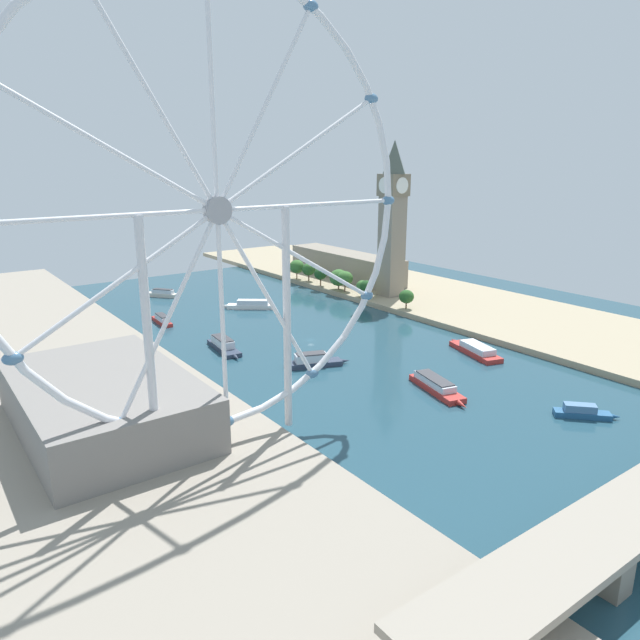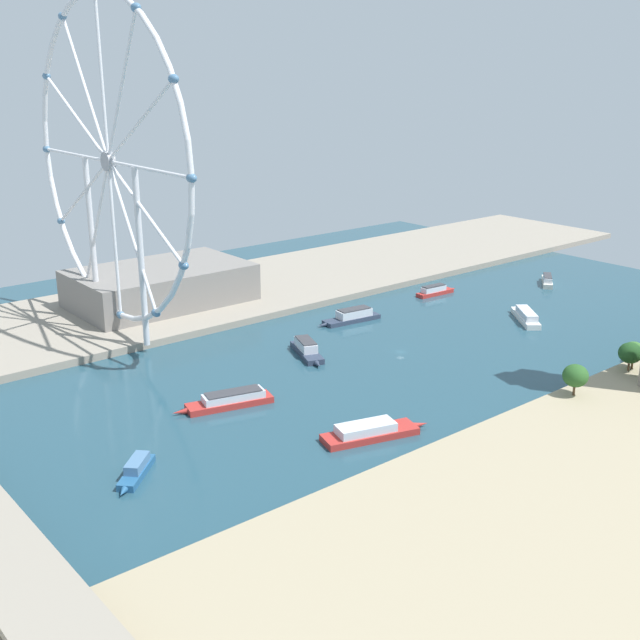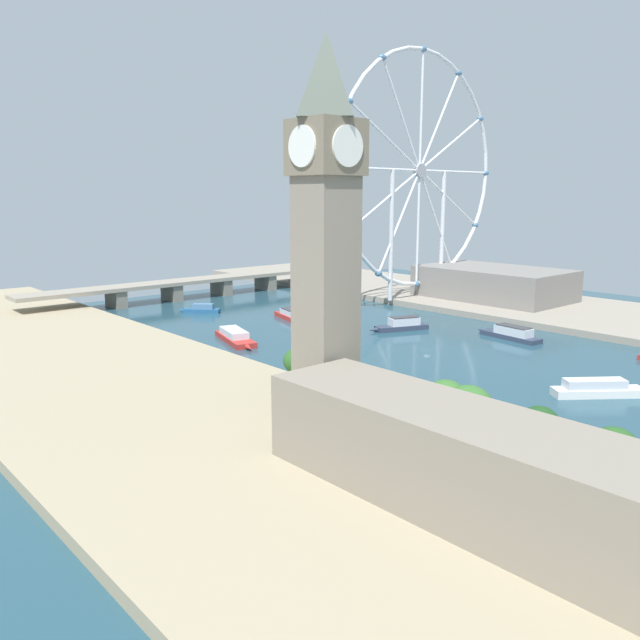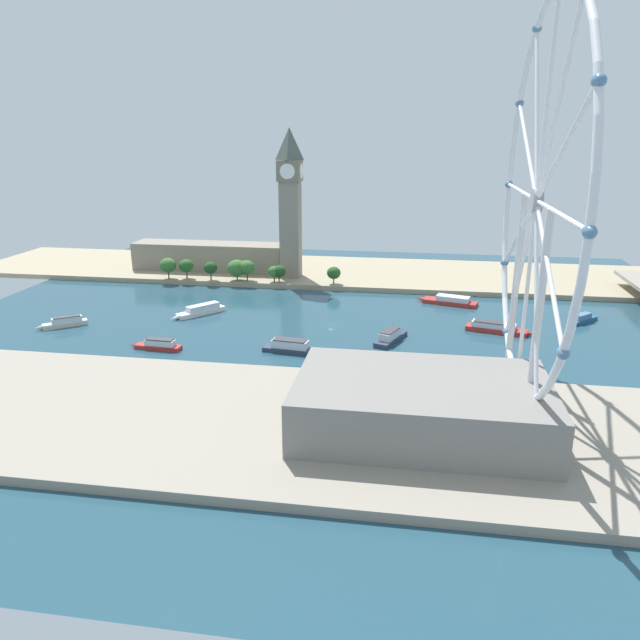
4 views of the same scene
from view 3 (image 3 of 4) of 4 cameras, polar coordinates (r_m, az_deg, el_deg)
The scene contains 15 objects.
ground_plane at distance 248.97m, azimuth 9.58°, elevation -2.66°, with size 392.21×392.21×0.00m, color #234756.
riverbank_left at distance 179.37m, azimuth -13.61°, elevation -7.81°, with size 90.00×520.00×3.00m, color tan.
riverbank_right at distance 340.79m, azimuth 21.45°, elevation 0.71°, with size 90.00×520.00×3.00m, color gray.
clock_tower at distance 151.94m, azimuth 0.53°, elevation 8.21°, with size 15.09×15.09×92.33m.
parliament_block at distance 114.50m, azimuth 16.47°, elevation -13.49°, with size 22.00×102.15×18.03m, color gray.
tree_row_embankment at distance 149.88m, azimuth 14.07°, elevation -7.87°, with size 13.68×115.30×13.39m.
ferris_wheel at distance 356.46m, azimuth 8.97°, elevation 13.05°, with size 128.82×3.20×132.61m.
riverside_hall at distance 361.11m, azimuth 15.35°, elevation 3.23°, with size 48.23×77.89×16.75m, color gray.
river_bridge at distance 376.77m, azimuth -11.02°, elevation 3.26°, with size 204.21×17.33×11.07m.
tour_boat_0 at distance 283.07m, azimuth 7.38°, elevation -0.43°, with size 27.67×14.83×5.96m.
tour_boat_2 at distance 275.16m, azimuth 16.84°, elevation -1.16°, with size 10.21×31.63×5.75m.
tour_boat_3 at distance 261.07m, azimuth -7.65°, elevation -1.51°, with size 16.49×35.07×4.83m.
tour_boat_4 at distance 303.54m, azimuth -2.45°, elevation 0.40°, with size 14.31×33.72×5.01m.
tour_boat_5 at distance 207.04m, azimuth 23.84°, elevation -5.70°, with size 27.77×23.06×5.20m.
tour_boat_7 at distance 327.55m, azimuth -10.64°, elevation 0.97°, with size 17.32×17.94×4.65m.
Camera 3 is at (-188.92, -151.05, 58.96)m, focal length 35.53 mm.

